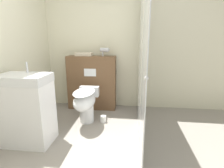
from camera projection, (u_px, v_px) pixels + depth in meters
name	position (u px, v px, depth m)	size (l,w,h in m)	color
wall_back	(117.00, 43.00, 3.32)	(8.00, 0.06, 2.50)	beige
partition_panel	(92.00, 83.00, 3.36)	(0.91, 0.27, 1.02)	brown
shower_glass	(142.00, 60.00, 2.35)	(0.04, 1.96, 2.11)	silver
toilet	(86.00, 102.00, 2.76)	(0.32, 0.66, 0.56)	white
sink_vanity	(27.00, 110.00, 2.22)	(0.61, 0.41, 1.05)	white
hair_drier	(105.00, 50.00, 3.18)	(0.18, 0.08, 0.15)	#B7B7BC
folded_towel	(84.00, 54.00, 3.25)	(0.31, 0.13, 0.07)	beige
spare_toilet_roll	(103.00, 119.00, 2.87)	(0.09, 0.09, 0.10)	white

